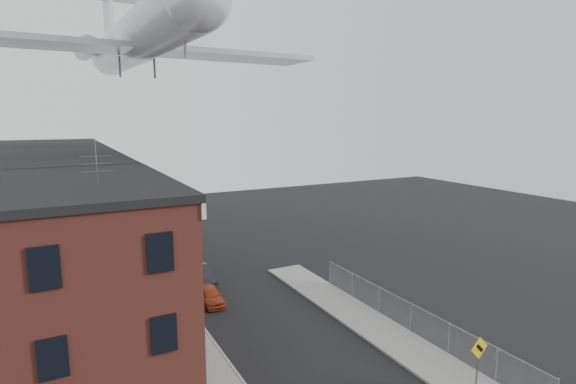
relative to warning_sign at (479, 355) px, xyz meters
The scene contains 18 objects.
sidewalk_left 27.44m from the warning_sign, 113.92° to the left, with size 3.00×62.00×0.12m, color gray.
sidewalk_right 7.26m from the warning_sign, 90.82° to the left, with size 3.00×26.00×0.12m, color gray.
curb_left 26.88m from the warning_sign, 111.09° to the left, with size 0.15×62.00×0.14m, color gray.
curb_right 7.42m from the warning_sign, 102.44° to the left, with size 0.15×26.00×0.14m, color gray.
corner_building 19.62m from the warning_sign, 155.48° to the left, with size 10.31×12.30×12.15m.
row_house_a 25.02m from the warning_sign, 135.06° to the left, with size 11.98×7.00×10.30m.
row_house_b 30.34m from the warning_sign, 125.60° to the left, with size 11.98×7.00×10.30m.
row_house_c 36.23m from the warning_sign, 119.12° to the left, with size 11.98×7.00×10.30m.
row_house_d 42.46m from the warning_sign, 114.51° to the left, with size 11.98×7.00×10.30m.
row_house_e 48.90m from the warning_sign, 111.09° to the left, with size 11.98×7.00×10.30m.
chainlink_fence 6.25m from the warning_sign, 76.92° to the left, with size 0.06×18.06×1.90m.
warning_sign is the anchor object (origin of this frame).
utility_pole 22.25m from the warning_sign, 120.48° to the left, with size 1.80×0.26×9.00m.
street_tree 30.96m from the warning_sign, 110.58° to the left, with size 3.22×3.20×5.20m.
car_near 17.83m from the warning_sign, 116.89° to the left, with size 1.42×3.52×1.20m, color #A13314.
car_mid 21.70m from the warning_sign, 109.97° to the left, with size 1.37×3.94×1.30m, color black.
car_far 37.65m from the warning_sign, 103.93° to the left, with size 1.65×4.06×1.18m, color slate.
airplane 32.05m from the warning_sign, 112.94° to the left, with size 27.32×31.19×9.04m.
Camera 1 is at (-11.50, -14.22, 12.98)m, focal length 28.00 mm.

